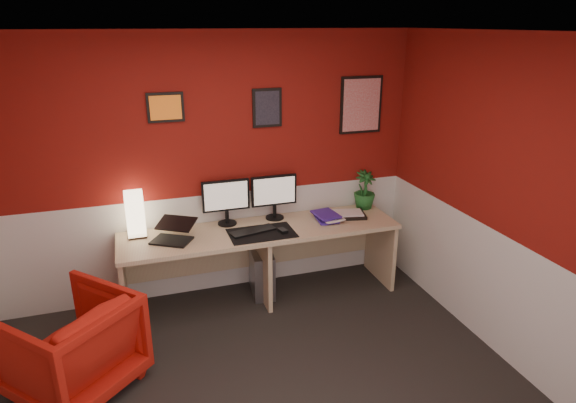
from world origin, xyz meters
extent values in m
cube|color=white|center=(0.00, 0.00, 2.50)|extent=(4.00, 3.50, 0.01)
cube|color=maroon|center=(0.00, 1.75, 1.25)|extent=(4.00, 0.01, 2.50)
cube|color=maroon|center=(2.00, 0.00, 1.25)|extent=(0.01, 3.50, 2.50)
cube|color=silver|center=(0.00, 1.75, 0.50)|extent=(4.00, 0.01, 1.00)
cube|color=silver|center=(2.00, 0.00, 0.50)|extent=(0.01, 3.50, 1.00)
cube|color=tan|center=(0.40, 1.41, 0.36)|extent=(2.60, 0.65, 0.73)
cube|color=#FFE5B2|center=(-0.70, 1.59, 0.93)|extent=(0.16, 0.16, 0.40)
cube|color=black|center=(-0.42, 1.38, 0.84)|extent=(0.40, 0.37, 0.22)
cube|color=black|center=(0.12, 1.62, 1.02)|extent=(0.45, 0.06, 0.58)
cube|color=black|center=(0.60, 1.63, 1.02)|extent=(0.45, 0.06, 0.58)
cube|color=black|center=(0.38, 1.30, 0.73)|extent=(0.60, 0.38, 0.01)
cube|color=black|center=(0.31, 1.35, 0.74)|extent=(0.44, 0.23, 0.02)
cube|color=black|center=(0.57, 1.26, 0.75)|extent=(0.08, 0.11, 0.03)
imported|color=#3C2199|center=(0.97, 1.43, 0.74)|extent=(0.22, 0.28, 0.02)
imported|color=silver|center=(0.99, 1.40, 0.77)|extent=(0.22, 0.29, 0.02)
imported|color=#3C2199|center=(0.95, 1.39, 0.79)|extent=(0.24, 0.30, 0.03)
cube|color=black|center=(1.30, 1.45, 0.74)|extent=(0.40, 0.32, 0.03)
imported|color=#19591E|center=(1.56, 1.62, 0.93)|extent=(0.26, 0.26, 0.40)
cube|color=#99999E|center=(0.43, 1.52, 0.23)|extent=(0.25, 0.47, 0.45)
imported|color=#A91509|center=(-1.24, 0.59, 0.37)|extent=(1.12, 1.12, 0.73)
cube|color=orange|center=(-0.35, 1.74, 1.85)|extent=(0.32, 0.02, 0.26)
cube|color=black|center=(0.57, 1.74, 1.80)|extent=(0.28, 0.02, 0.36)
cube|color=red|center=(1.53, 1.74, 1.78)|extent=(0.44, 0.02, 0.56)
camera|label=1|loc=(-0.69, -2.75, 2.55)|focal=31.03mm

